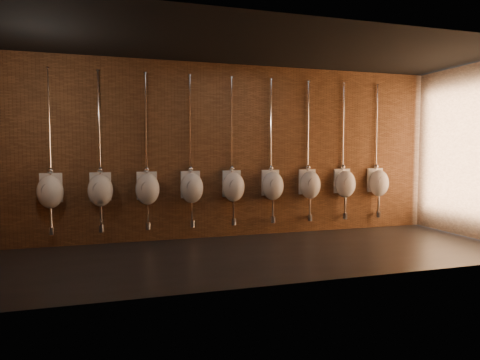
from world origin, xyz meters
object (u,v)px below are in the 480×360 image
object	(u,v)px
urinal_1	(100,190)
urinal_4	(233,186)
urinal_0	(50,191)
urinal_6	(310,184)
urinal_7	(345,183)
urinal_2	(147,188)
urinal_8	(379,182)
urinal_5	(273,185)
urinal_3	(192,187)

from	to	relation	value
urinal_1	urinal_4	xyz separation A→B (m)	(2.33, 0.00, 0.00)
urinal_0	urinal_4	world-z (taller)	same
urinal_6	urinal_7	distance (m)	0.78
urinal_2	urinal_6	xyz separation A→B (m)	(3.11, 0.00, 0.00)
urinal_2	urinal_8	size ratio (longest dim) A/B	1.00
urinal_0	urinal_2	world-z (taller)	same
urinal_2	urinal_4	bearing A→B (deg)	0.00
urinal_2	urinal_7	xyz separation A→B (m)	(3.88, 0.00, 0.00)
urinal_6	urinal_7	xyz separation A→B (m)	(0.78, 0.00, 0.00)
urinal_5	urinal_0	bearing A→B (deg)	180.00
urinal_1	urinal_8	size ratio (longest dim) A/B	1.00
urinal_3	urinal_4	bearing A→B (deg)	0.00
urinal_0	urinal_6	world-z (taller)	same
urinal_7	urinal_2	bearing A→B (deg)	180.00
urinal_0	urinal_8	distance (m)	6.21
urinal_0	urinal_8	xyz separation A→B (m)	(6.21, 0.00, 0.00)
urinal_5	urinal_8	xyz separation A→B (m)	(2.33, 0.00, 0.00)
urinal_1	urinal_8	bearing A→B (deg)	0.00
urinal_7	urinal_1	bearing A→B (deg)	180.00
urinal_4	urinal_5	size ratio (longest dim) A/B	1.00
urinal_3	urinal_7	xyz separation A→B (m)	(3.11, 0.00, 0.00)
urinal_0	urinal_8	bearing A→B (deg)	0.00
urinal_4	urinal_3	bearing A→B (deg)	180.00
urinal_0	urinal_7	xyz separation A→B (m)	(5.44, 0.00, 0.00)
urinal_1	urinal_7	bearing A→B (deg)	0.00
urinal_2	urinal_4	world-z (taller)	same
urinal_3	urinal_8	distance (m)	3.88
urinal_5	urinal_7	bearing A→B (deg)	0.00
urinal_3	urinal_8	size ratio (longest dim) A/B	1.00
urinal_3	urinal_2	bearing A→B (deg)	180.00
urinal_6	urinal_5	bearing A→B (deg)	180.00
urinal_0	urinal_3	world-z (taller)	same
urinal_4	urinal_7	size ratio (longest dim) A/B	1.00
urinal_6	urinal_2	bearing A→B (deg)	180.00
urinal_4	urinal_6	xyz separation A→B (m)	(1.55, 0.00, 0.00)
urinal_3	urinal_4	xyz separation A→B (m)	(0.78, 0.00, 0.00)
urinal_2	urinal_8	bearing A→B (deg)	0.00
urinal_7	urinal_8	xyz separation A→B (m)	(0.78, 0.00, 0.00)
urinal_1	urinal_3	size ratio (longest dim) A/B	1.00
urinal_2	urinal_8	distance (m)	4.66
urinal_2	urinal_5	size ratio (longest dim) A/B	1.00
urinal_3	urinal_6	xyz separation A→B (m)	(2.33, 0.00, 0.00)
urinal_0	urinal_4	xyz separation A→B (m)	(3.11, 0.00, 0.00)
urinal_0	urinal_8	size ratio (longest dim) A/B	1.00
urinal_3	urinal_4	size ratio (longest dim) A/B	1.00
urinal_2	urinal_7	world-z (taller)	same
urinal_2	urinal_5	distance (m)	2.33
urinal_0	urinal_2	xyz separation A→B (m)	(1.55, 0.00, 0.00)
urinal_0	urinal_4	size ratio (longest dim) A/B	1.00
urinal_1	urinal_7	distance (m)	4.66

